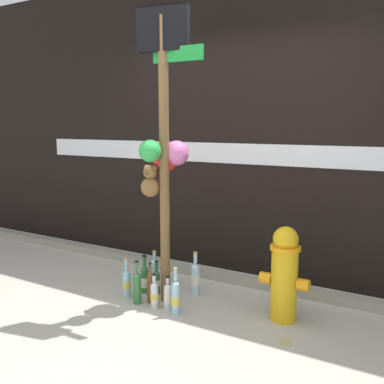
{
  "coord_description": "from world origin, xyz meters",
  "views": [
    {
      "loc": [
        1.77,
        -2.51,
        1.58
      ],
      "look_at": [
        0.05,
        0.49,
        1.01
      ],
      "focal_mm": 39.55,
      "sensor_mm": 36.0,
      "label": 1
    }
  ],
  "objects_px": {
    "bottle_1": "(137,287)",
    "bottle_4": "(127,282)",
    "memorial_post": "(163,137)",
    "fire_hydrant": "(284,273)",
    "bottle_8": "(154,294)",
    "bottle_2": "(155,271)",
    "bottle_3": "(168,296)",
    "bottle_5": "(157,281)",
    "bottle_0": "(150,286)",
    "bottle_9": "(145,279)",
    "bottle_7": "(195,278)",
    "bottle_6": "(176,297)"
  },
  "relations": [
    {
      "from": "memorial_post",
      "to": "bottle_9",
      "type": "bearing_deg",
      "value": 171.52
    },
    {
      "from": "memorial_post",
      "to": "bottle_2",
      "type": "relative_size",
      "value": 7.13
    },
    {
      "from": "bottle_0",
      "to": "fire_hydrant",
      "type": "bearing_deg",
      "value": 13.18
    },
    {
      "from": "bottle_6",
      "to": "bottle_9",
      "type": "distance_m",
      "value": 0.56
    },
    {
      "from": "memorial_post",
      "to": "fire_hydrant",
      "type": "relative_size",
      "value": 3.25
    },
    {
      "from": "bottle_7",
      "to": "bottle_8",
      "type": "height_order",
      "value": "bottle_7"
    },
    {
      "from": "bottle_0",
      "to": "bottle_7",
      "type": "bearing_deg",
      "value": 55.15
    },
    {
      "from": "bottle_3",
      "to": "bottle_8",
      "type": "distance_m",
      "value": 0.12
    },
    {
      "from": "memorial_post",
      "to": "fire_hydrant",
      "type": "distance_m",
      "value": 1.51
    },
    {
      "from": "memorial_post",
      "to": "bottle_7",
      "type": "xyz_separation_m",
      "value": [
        0.18,
        0.24,
        -1.3
      ]
    },
    {
      "from": "bottle_4",
      "to": "bottle_8",
      "type": "bearing_deg",
      "value": -12.02
    },
    {
      "from": "fire_hydrant",
      "to": "bottle_9",
      "type": "distance_m",
      "value": 1.33
    },
    {
      "from": "memorial_post",
      "to": "bottle_1",
      "type": "xyz_separation_m",
      "value": [
        -0.16,
        -0.2,
        -1.31
      ]
    },
    {
      "from": "fire_hydrant",
      "to": "bottle_0",
      "type": "height_order",
      "value": "fire_hydrant"
    },
    {
      "from": "bottle_3",
      "to": "bottle_4",
      "type": "xyz_separation_m",
      "value": [
        -0.46,
        0.03,
        0.02
      ]
    },
    {
      "from": "bottle_3",
      "to": "bottle_5",
      "type": "height_order",
      "value": "bottle_5"
    },
    {
      "from": "bottle_8",
      "to": "memorial_post",
      "type": "bearing_deg",
      "value": 96.64
    },
    {
      "from": "bottle_0",
      "to": "bottle_2",
      "type": "distance_m",
      "value": 0.39
    },
    {
      "from": "bottle_3",
      "to": "bottle_5",
      "type": "bearing_deg",
      "value": 139.91
    },
    {
      "from": "bottle_3",
      "to": "bottle_9",
      "type": "bearing_deg",
      "value": 153.25
    },
    {
      "from": "bottle_0",
      "to": "bottle_9",
      "type": "xyz_separation_m",
      "value": [
        -0.18,
        0.16,
        -0.01
      ]
    },
    {
      "from": "bottle_4",
      "to": "bottle_8",
      "type": "height_order",
      "value": "bottle_4"
    },
    {
      "from": "bottle_9",
      "to": "fire_hydrant",
      "type": "bearing_deg",
      "value": 4.47
    },
    {
      "from": "memorial_post",
      "to": "bottle_1",
      "type": "relative_size",
      "value": 6.43
    },
    {
      "from": "memorial_post",
      "to": "bottle_0",
      "type": "height_order",
      "value": "memorial_post"
    },
    {
      "from": "memorial_post",
      "to": "bottle_1",
      "type": "bearing_deg",
      "value": -129.59
    },
    {
      "from": "fire_hydrant",
      "to": "bottle_6",
      "type": "height_order",
      "value": "fire_hydrant"
    },
    {
      "from": "bottle_6",
      "to": "bottle_7",
      "type": "distance_m",
      "value": 0.46
    },
    {
      "from": "fire_hydrant",
      "to": "bottle_7",
      "type": "bearing_deg",
      "value": 173.53
    },
    {
      "from": "bottle_5",
      "to": "bottle_9",
      "type": "relative_size",
      "value": 0.87
    },
    {
      "from": "bottle_5",
      "to": "bottle_8",
      "type": "xyz_separation_m",
      "value": [
        0.17,
        -0.28,
        0.0
      ]
    },
    {
      "from": "bottle_7",
      "to": "bottle_9",
      "type": "bearing_deg",
      "value": -155.11
    },
    {
      "from": "bottle_5",
      "to": "bottle_9",
      "type": "bearing_deg",
      "value": -162.72
    },
    {
      "from": "bottle_7",
      "to": "bottle_3",
      "type": "bearing_deg",
      "value": -97.22
    },
    {
      "from": "bottle_0",
      "to": "bottle_5",
      "type": "relative_size",
      "value": 1.16
    },
    {
      "from": "bottle_1",
      "to": "bottle_4",
      "type": "distance_m",
      "value": 0.19
    },
    {
      "from": "bottle_3",
      "to": "bottle_6",
      "type": "height_order",
      "value": "bottle_6"
    },
    {
      "from": "bottle_2",
      "to": "bottle_7",
      "type": "distance_m",
      "value": 0.45
    },
    {
      "from": "bottle_2",
      "to": "bottle_3",
      "type": "height_order",
      "value": "bottle_2"
    },
    {
      "from": "memorial_post",
      "to": "bottle_3",
      "type": "relative_size",
      "value": 8.64
    },
    {
      "from": "bottle_0",
      "to": "bottle_4",
      "type": "bearing_deg",
      "value": -178.97
    },
    {
      "from": "bottle_7",
      "to": "bottle_9",
      "type": "xyz_separation_m",
      "value": [
        -0.43,
        -0.2,
        -0.02
      ]
    },
    {
      "from": "bottle_8",
      "to": "bottle_9",
      "type": "bearing_deg",
      "value": 138.98
    },
    {
      "from": "bottle_2",
      "to": "bottle_8",
      "type": "distance_m",
      "value": 0.51
    },
    {
      "from": "fire_hydrant",
      "to": "bottle_3",
      "type": "height_order",
      "value": "fire_hydrant"
    },
    {
      "from": "bottle_2",
      "to": "bottle_6",
      "type": "bearing_deg",
      "value": -40.31
    },
    {
      "from": "bottle_2",
      "to": "bottle_6",
      "type": "xyz_separation_m",
      "value": [
        0.51,
        -0.43,
        0.0
      ]
    },
    {
      "from": "memorial_post",
      "to": "bottle_9",
      "type": "height_order",
      "value": "memorial_post"
    },
    {
      "from": "memorial_post",
      "to": "bottle_0",
      "type": "distance_m",
      "value": 1.32
    },
    {
      "from": "bottle_7",
      "to": "bottle_4",
      "type": "bearing_deg",
      "value": -144.47
    }
  ]
}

